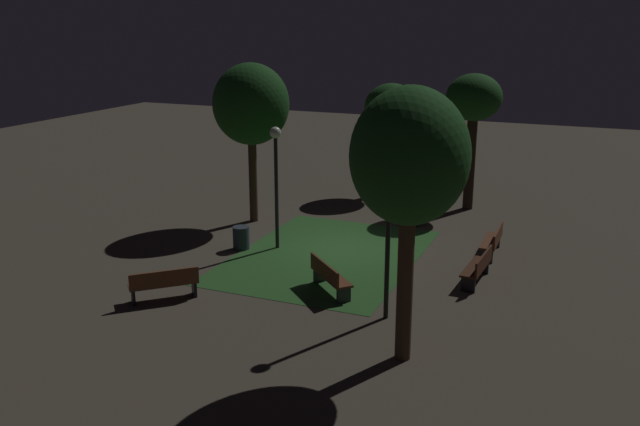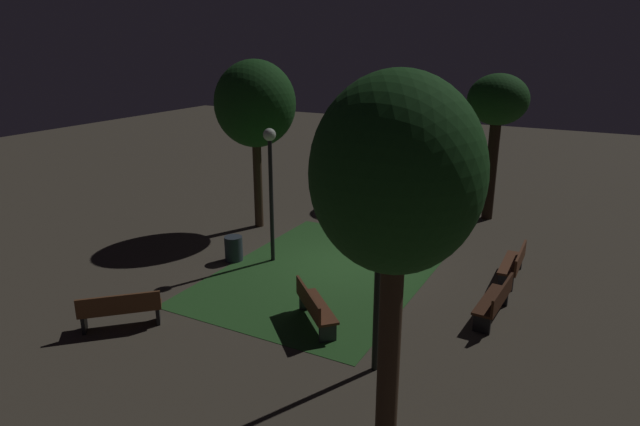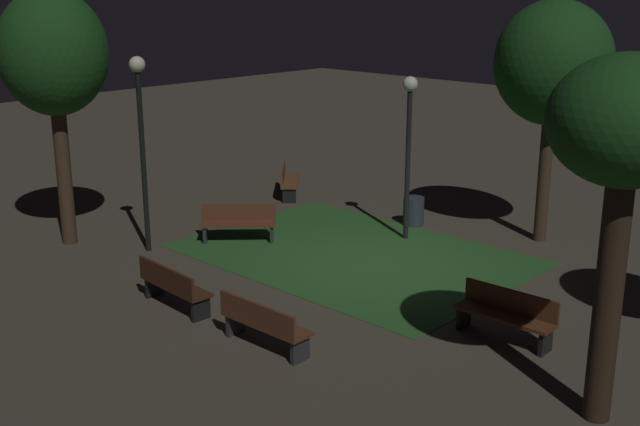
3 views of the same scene
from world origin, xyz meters
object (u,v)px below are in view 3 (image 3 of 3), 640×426
at_px(bench_corner, 238,222).
at_px(trash_bin, 414,211).
at_px(lamp_post_path_center, 409,128).
at_px(tree_back_right, 53,56).
at_px(bench_back_row, 506,313).
at_px(bench_path_side, 263,323).
at_px(lamp_post_plaza_east, 141,121).
at_px(bench_lawn_edge, 288,180).
at_px(tree_back_left, 553,64).
at_px(bench_near_trees, 173,285).
at_px(tree_right_canopy, 626,133).

relative_size(bench_corner, trash_bin, 2.18).
bearing_deg(lamp_post_path_center, tree_back_right, -134.14).
xyz_separation_m(bench_back_row, tree_back_right, (-10.45, -2.49, 3.97)).
bearing_deg(bench_path_side, lamp_post_plaza_east, 163.81).
bearing_deg(tree_back_right, bench_lawn_edge, 84.43).
bearing_deg(tree_back_left, trash_bin, -159.38).
height_order(bench_near_trees, tree_back_left, tree_back_left).
height_order(bench_lawn_edge, tree_back_right, tree_back_right).
height_order(bench_lawn_edge, tree_back_left, tree_back_left).
height_order(bench_near_trees, lamp_post_plaza_east, lamp_post_plaza_east).
distance_m(bench_back_row, lamp_post_path_center, 6.25).
bearing_deg(bench_near_trees, lamp_post_plaza_east, 152.64).
bearing_deg(lamp_post_plaza_east, tree_back_right, -152.46).
xyz_separation_m(bench_corner, lamp_post_path_center, (2.82, 2.94, 2.25)).
height_order(bench_path_side, bench_back_row, same).
distance_m(bench_near_trees, bench_lawn_edge, 8.65).
distance_m(bench_path_side, bench_corner, 6.02).
bearing_deg(tree_back_right, bench_back_row, 13.42).
bearing_deg(bench_near_trees, tree_right_canopy, 13.14).
distance_m(bench_corner, trash_bin, 4.57).
relative_size(bench_lawn_edge, tree_right_canopy, 0.31).
bearing_deg(trash_bin, bench_near_trees, -90.06).
relative_size(bench_back_row, lamp_post_plaza_east, 0.40).
bearing_deg(bench_back_row, bench_near_trees, -148.96).
distance_m(bench_near_trees, bench_back_row, 6.22).
height_order(bench_corner, bench_lawn_edge, same).
height_order(bench_back_row, tree_right_canopy, tree_right_canopy).
xyz_separation_m(lamp_post_path_center, trash_bin, (-0.54, 1.03, -2.36)).
height_order(bench_lawn_edge, trash_bin, bench_lawn_edge).
xyz_separation_m(bench_corner, tree_back_right, (-2.85, -2.90, 3.97)).
distance_m(tree_right_canopy, lamp_post_plaza_east, 10.99).
height_order(tree_back_right, tree_back_left, tree_back_right).
bearing_deg(bench_lawn_edge, bench_path_side, -46.58).
bearing_deg(bench_near_trees, bench_corner, 122.11).
height_order(bench_path_side, tree_back_right, tree_back_right).
xyz_separation_m(bench_near_trees, bench_back_row, (5.33, 3.21, 0.00)).
relative_size(bench_back_row, lamp_post_path_center, 0.46).
bearing_deg(bench_corner, bench_near_trees, -57.89).
relative_size(bench_lawn_edge, trash_bin, 2.20).
height_order(bench_path_side, trash_bin, bench_path_side).
xyz_separation_m(bench_near_trees, lamp_post_path_center, (0.55, 6.55, 2.25)).
xyz_separation_m(tree_back_right, trash_bin, (5.12, 6.86, -4.08)).
bearing_deg(bench_corner, lamp_post_path_center, 46.20).
bearing_deg(bench_lawn_edge, tree_back_left, 9.85).
relative_size(bench_corner, tree_back_left, 0.28).
xyz_separation_m(tree_back_left, lamp_post_path_center, (-2.44, -2.15, -1.50)).
xyz_separation_m(bench_corner, tree_right_canopy, (9.95, -1.82, 3.67)).
relative_size(tree_back_right, lamp_post_path_center, 1.51).
xyz_separation_m(bench_path_side, tree_back_right, (-7.66, 0.71, 3.97)).
distance_m(bench_corner, tree_right_canopy, 10.76).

